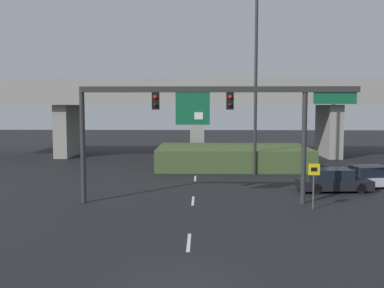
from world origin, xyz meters
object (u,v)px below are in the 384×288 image
speed_limit_sign (314,179)px  parked_sedan_near_right (333,181)px  parked_sedan_mid_right (371,177)px  signal_gantry (210,110)px  highway_light_pole_near (256,72)px

speed_limit_sign → parked_sedan_near_right: bearing=63.6°
parked_sedan_near_right → parked_sedan_mid_right: parked_sedan_near_right is taller
parked_sedan_near_right → signal_gantry: bearing=-159.8°
speed_limit_sign → highway_light_pole_near: 13.38m
signal_gantry → parked_sedan_mid_right: bearing=25.2°
signal_gantry → highway_light_pole_near: (3.68, 10.30, 2.75)m
highway_light_pole_near → parked_sedan_near_right: 10.74m
parked_sedan_near_right → parked_sedan_mid_right: (2.92, 1.46, -0.01)m
signal_gantry → parked_sedan_near_right: (7.89, 3.63, -4.54)m
signal_gantry → highway_light_pole_near: 11.28m
speed_limit_sign → signal_gantry: bearing=166.0°
highway_light_pole_near → parked_sedan_mid_right: bearing=-36.1°
highway_light_pole_near → parked_sedan_mid_right: (7.14, -5.21, -7.30)m
signal_gantry → parked_sedan_mid_right: size_ratio=3.43×
parked_sedan_near_right → parked_sedan_mid_right: size_ratio=1.03×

